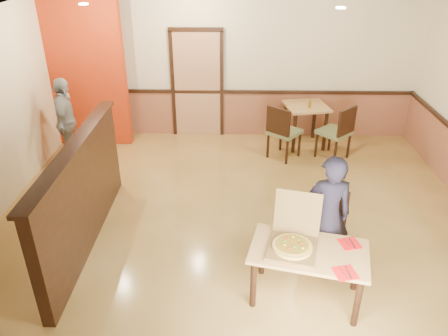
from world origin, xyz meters
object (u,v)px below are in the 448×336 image
object	(u,v)px
side_table	(306,114)
diner	(327,215)
side_chair_left	(282,130)
side_chair_right	(338,131)
main_table	(308,258)
condiment	(310,104)
passerby	(66,122)
diner_chair	(326,226)
pizza_box	(293,242)

from	to	relation	value
side_table	diner	world-z (taller)	diner
side_chair_left	side_chair_right	xyz separation A→B (m)	(1.00, 0.00, 0.00)
main_table	side_chair_right	world-z (taller)	side_chair_right
main_table	diner	distance (m)	0.62
side_chair_left	side_chair_right	bearing A→B (deg)	-140.37
side_table	side_chair_right	bearing A→B (deg)	-50.31
side_chair_right	side_table	bearing A→B (deg)	-93.73
main_table	condiment	bearing A→B (deg)	94.97
side_chair_right	passerby	world-z (taller)	passerby
main_table	diner_chair	size ratio (longest dim) A/B	1.45
condiment	main_table	bearing A→B (deg)	-98.27
side_chair_left	condiment	bearing A→B (deg)	-98.41
diner_chair	side_chair_left	world-z (taller)	side_chair_left
passerby	condiment	bearing A→B (deg)	-90.83
diner_chair	condiment	bearing A→B (deg)	103.55
side_table	condiment	xyz separation A→B (m)	(0.03, -0.13, 0.25)
diner_chair	side_chair_right	size ratio (longest dim) A/B	0.93
passerby	condiment	world-z (taller)	passerby
side_chair_left	side_chair_right	world-z (taller)	side_chair_right
side_chair_left	side_table	size ratio (longest dim) A/B	1.14
passerby	condiment	distance (m)	4.40
diner_chair	condiment	size ratio (longest dim) A/B	6.60
diner	side_table	bearing A→B (deg)	-97.34
diner_chair	diner	world-z (taller)	diner
passerby	side_chair_right	bearing A→B (deg)	-97.36
condiment	diner	bearing A→B (deg)	-95.05
side_chair_left	diner	xyz separation A→B (m)	(0.22, -3.04, 0.22)
passerby	side_chair_left	bearing A→B (deg)	-96.62
passerby	diner_chair	bearing A→B (deg)	-133.35
side_table	diner	xyz separation A→B (m)	(-0.28, -3.64, 0.14)
side_chair_right	passerby	distance (m)	4.82
side_chair_right	passerby	bearing A→B (deg)	-40.38
main_table	passerby	world-z (taller)	passerby
main_table	diner_chair	xyz separation A→B (m)	(0.32, 0.66, -0.04)
side_chair_left	pizza_box	world-z (taller)	pizza_box
main_table	passerby	bearing A→B (deg)	151.95
side_chair_right	diner	distance (m)	3.15
passerby	pizza_box	distance (m)	4.84
side_chair_right	condiment	xyz separation A→B (m)	(-0.47, 0.48, 0.33)
passerby	pizza_box	xyz separation A→B (m)	(3.58, -3.25, -0.04)
condiment	side_table	bearing A→B (deg)	103.97
side_chair_right	side_table	size ratio (longest dim) A/B	1.15
pizza_box	diner	bearing A→B (deg)	60.41
pizza_box	side_chair_right	bearing A→B (deg)	84.84
side_chair_left	passerby	size ratio (longest dim) A/B	0.65
main_table	diner_chair	bearing A→B (deg)	77.69
diner_chair	pizza_box	bearing A→B (deg)	-110.40
passerby	side_table	bearing A→B (deg)	-89.11
side_chair_right	diner_chair	bearing A→B (deg)	32.22
side_chair_left	passerby	bearing A→B (deg)	43.23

